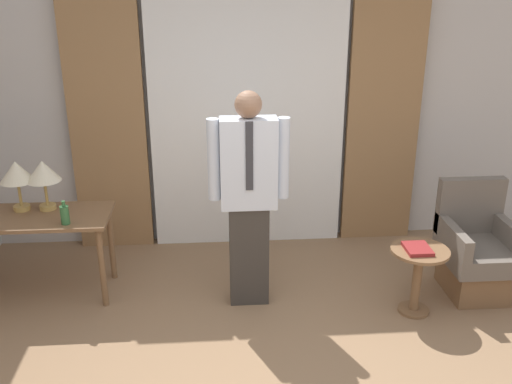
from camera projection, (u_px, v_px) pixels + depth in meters
wall_back at (247, 108)px, 5.49m from camera, size 10.00×0.06×2.70m
curtain_sheer_center at (248, 117)px, 5.39m from camera, size 1.84×0.06×2.58m
curtain_drape_left at (107, 119)px, 5.30m from camera, size 0.70×0.06×2.58m
curtain_drape_right at (383, 114)px, 5.49m from camera, size 0.70×0.06×2.58m
desk at (33, 227)px, 4.66m from camera, size 1.27×0.58×0.72m
table_lamp_left at (17, 174)px, 4.62m from camera, size 0.28×0.28×0.42m
table_lamp_right at (43, 173)px, 4.64m from camera, size 0.28×0.28×0.42m
bottle_by_lamp at (65, 214)px, 4.44m from camera, size 0.07×0.07×0.19m
person at (249, 193)px, 4.43m from camera, size 0.63×0.21×1.76m
armchair at (476, 254)px, 4.82m from camera, size 0.57×0.64×0.94m
side_table at (418, 270)px, 4.49m from camera, size 0.46×0.46×0.56m
book at (418, 249)px, 4.40m from camera, size 0.19×0.23×0.03m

